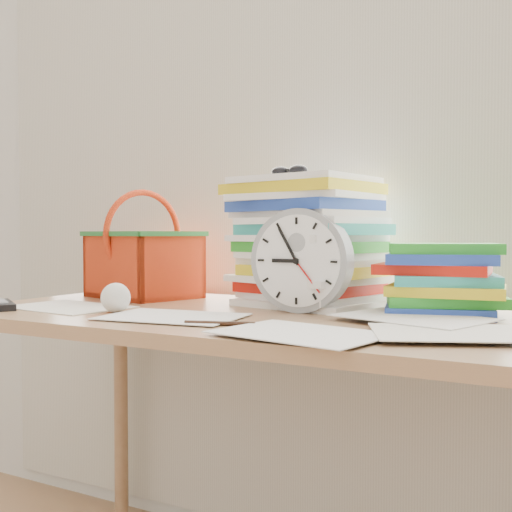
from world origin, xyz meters
The scene contains 10 objects.
curtain centered at (0.00, 1.98, 1.30)m, with size 2.40×0.01×2.50m, color beige.
desk centered at (0.00, 1.60, 0.68)m, with size 1.40×0.70×0.75m.
paper_stack centered at (0.05, 1.82, 0.91)m, with size 0.37×0.30×0.33m, color white, non-canonical shape.
clock centered at (0.10, 1.67, 0.87)m, with size 0.24×0.24×0.05m, color gray.
sunglasses centered at (0.01, 1.77, 1.09)m, with size 0.12×0.10×0.03m, color black, non-canonical shape.
book_stack centered at (0.39, 1.76, 0.83)m, with size 0.27×0.21×0.16m, color white, non-canonical shape.
basket centered at (-0.45, 1.77, 0.90)m, with size 0.30×0.23×0.30m, color #E24016, non-canonical shape.
crumpled_ball centered at (-0.28, 1.46, 0.78)m, with size 0.07×0.07×0.07m, color white.
pen centered at (0.05, 1.39, 0.75)m, with size 0.01×0.01×0.14m, color black.
scattered_papers centered at (0.00, 1.60, 0.76)m, with size 1.26×0.42×0.02m, color white, non-canonical shape.
Camera 1 is at (0.72, 0.32, 0.93)m, focal length 45.00 mm.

